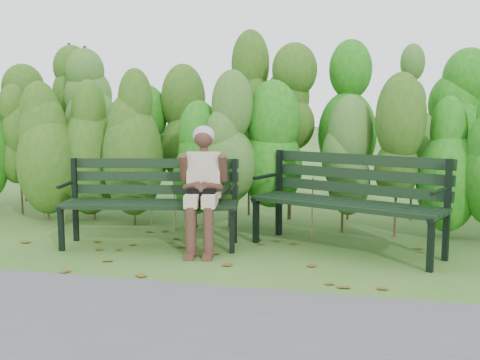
# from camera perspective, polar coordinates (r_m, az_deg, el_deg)

# --- Properties ---
(ground) EXTENTS (80.00, 80.00, 0.00)m
(ground) POSITION_cam_1_polar(r_m,az_deg,el_deg) (5.73, -0.80, -7.89)
(ground) COLOR #2E591C
(footpath) EXTENTS (60.00, 2.50, 0.01)m
(footpath) POSITION_cam_1_polar(r_m,az_deg,el_deg) (3.75, -9.25, -16.36)
(footpath) COLOR #474749
(footpath) RESTS_ON ground
(hedge_band) EXTENTS (11.04, 1.67, 2.42)m
(hedge_band) POSITION_cam_1_polar(r_m,az_deg,el_deg) (7.36, 2.69, 5.40)
(hedge_band) COLOR #47381E
(hedge_band) RESTS_ON ground
(leaf_litter) EXTENTS (6.07, 2.17, 0.01)m
(leaf_litter) POSITION_cam_1_polar(r_m,az_deg,el_deg) (5.77, 1.85, -7.78)
(leaf_litter) COLOR brown
(leaf_litter) RESTS_ON ground
(bench_left) EXTENTS (1.97, 0.94, 0.95)m
(bench_left) POSITION_cam_1_polar(r_m,az_deg,el_deg) (6.24, -8.95, -1.49)
(bench_left) COLOR black
(bench_left) RESTS_ON ground
(bench_right) EXTENTS (2.13, 1.39, 1.02)m
(bench_right) POSITION_cam_1_polar(r_m,az_deg,el_deg) (6.07, 11.13, -1.40)
(bench_right) COLOR black
(bench_right) RESTS_ON ground
(seated_woman) EXTENTS (0.53, 0.78, 1.32)m
(seated_woman) POSITION_cam_1_polar(r_m,az_deg,el_deg) (5.93, -3.81, 0.01)
(seated_woman) COLOR #C6AD99
(seated_woman) RESTS_ON ground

